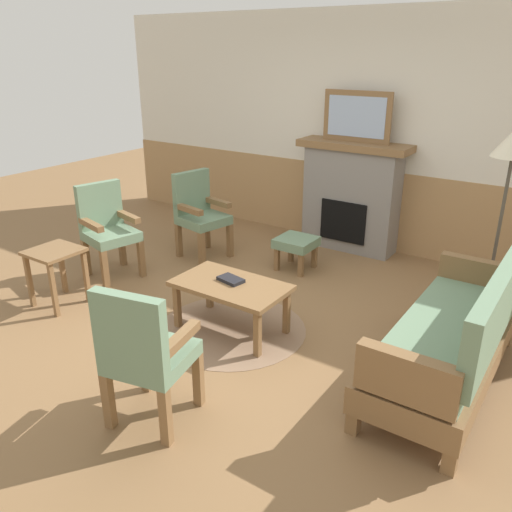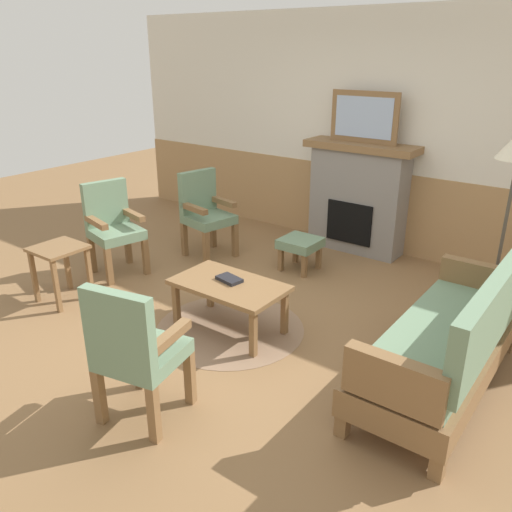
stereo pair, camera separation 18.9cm
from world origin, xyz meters
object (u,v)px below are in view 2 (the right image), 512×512
Objects in this scene: framed_picture at (364,117)px; coffee_table at (229,289)px; fireplace at (358,197)px; armchair_front_left at (135,348)px; couch at (449,342)px; book_on_table at (229,279)px; side_table at (59,258)px; armchair_by_window_left at (113,224)px; armchair_near_fireplace at (205,210)px; footstool at (300,245)px.

framed_picture is 0.83× the size of coffee_table.
armchair_front_left is (0.29, -3.66, -0.11)m from fireplace.
book_on_table is at bearing -173.52° from couch.
coffee_table is at bearing -53.25° from book_on_table.
armchair_front_left is at bearing -20.96° from side_table.
book_on_table is at bearing 126.75° from coffee_table.
armchair_by_window_left is 1.78× the size of side_table.
framed_picture reaches higher than armchair_front_left.
book_on_table is at bearing 103.15° from armchair_front_left.
armchair_by_window_left is 0.78m from side_table.
framed_picture is 2.06m from armchair_near_fireplace.
armchair_near_fireplace is 1.00× the size of armchair_front_left.
side_table is (-1.61, -0.56, -0.02)m from book_on_table.
coffee_table is (-1.76, -0.24, -0.01)m from couch.
book_on_table is 0.40× the size of side_table.
side_table reaches higher than book_on_table.
side_table is (-0.30, -1.72, -0.10)m from armchair_near_fireplace.
book_on_table is (-0.03, 0.04, 0.07)m from coffee_table.
framed_picture is at bearing 129.49° from couch.
armchair_by_window_left reaches higher than footstool.
couch is at bearing -50.51° from framed_picture.
armchair_by_window_left is (-3.56, -0.00, 0.14)m from couch.
framed_picture reaches higher than footstool.
armchair_near_fireplace is (-1.33, -1.20, -0.11)m from fireplace.
framed_picture is at bearing 94.58° from armchair_front_left.
armchair_near_fireplace reaches higher than coffee_table.
armchair_near_fireplace is (-1.13, -0.27, 0.25)m from footstool.
armchair_near_fireplace is 2.94m from armchair_front_left.
coffee_table is (0.02, -2.40, -0.27)m from fireplace.
armchair_front_left is at bearing -35.85° from armchair_by_window_left.
coffee_table is at bearing 17.65° from side_table.
coffee_table reaches higher than footstool.
book_on_table is 1.76m from armchair_near_fireplace.
couch is 8.18× the size of book_on_table.
framed_picture is at bearing 50.61° from armchair_by_window_left.
framed_picture is 2.00× the size of footstool.
armchair_by_window_left and armchair_front_left have the same top height.
armchair_front_left is (0.28, -1.26, 0.15)m from coffee_table.
framed_picture is 2.61m from book_on_table.
fireplace is 1.35× the size of coffee_table.
fireplace is at bearing 89.78° from book_on_table.
couch is 1.84× the size of armchair_by_window_left.
footstool is at bearing -101.84° from framed_picture.
footstool is at bearing -101.84° from fireplace.
fireplace reaches higher than coffee_table.
footstool is at bearing 100.17° from armchair_front_left.
couch is at bearing 7.71° from coffee_table.
book_on_table is 0.22× the size of armchair_near_fireplace.
footstool is 0.41× the size of armchair_near_fireplace.
book_on_table is 1.71m from side_table.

